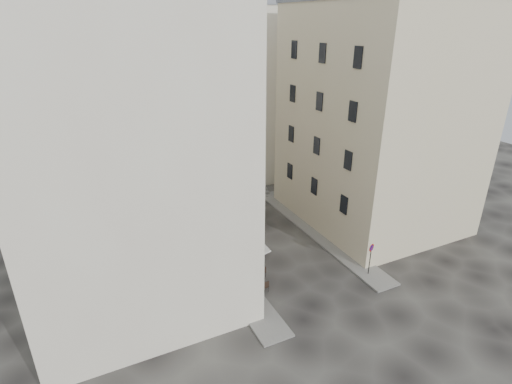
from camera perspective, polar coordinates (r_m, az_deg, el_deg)
ground at (r=30.63m, az=4.47°, el=-9.79°), size 90.00×90.00×0.00m
sidewalk_left at (r=32.08m, az=-6.22°, el=-8.07°), size 2.00×22.00×0.12m
sidewalk_right at (r=34.88m, az=8.43°, el=-5.43°), size 2.00×18.00×0.12m
building_left at (r=25.93m, az=-19.11°, el=7.76°), size 12.20×16.20×20.60m
building_right at (r=35.60m, az=17.06°, el=10.36°), size 12.20×14.20×18.60m
building_back at (r=43.40m, az=-9.30°, el=13.26°), size 18.20×10.20×18.60m
cafe_storefront at (r=28.78m, az=-3.96°, el=-7.74°), size 1.74×7.30×3.50m
stone_steps at (r=40.44m, az=-4.44°, el=-0.49°), size 9.00×3.15×0.80m
bollard_near at (r=28.33m, az=-0.29°, el=-11.50°), size 0.12×0.12×0.98m
bollard_mid at (r=31.01m, az=-3.11°, el=-8.15°), size 0.12×0.12×0.98m
bollard_far at (r=33.84m, az=-5.43°, el=-5.33°), size 0.12×0.12×0.98m
no_parking_sign at (r=29.17m, az=16.09°, el=-8.42°), size 0.56×0.21×2.54m
bistro_table_a at (r=27.14m, az=0.46°, el=-13.49°), size 1.24×0.58×0.87m
bistro_table_b at (r=28.52m, az=0.16°, el=-11.47°), size 1.19×0.56×0.84m
bistro_table_c at (r=29.99m, az=-2.70°, el=-9.42°), size 1.38×0.65×0.97m
bistro_table_d at (r=31.99m, az=-4.11°, el=-7.30°), size 1.19×0.56×0.84m
bistro_table_e at (r=33.17m, az=-5.45°, el=-6.07°), size 1.32×0.62×0.93m
pedestrian at (r=32.16m, az=-2.53°, el=-6.17°), size 0.71×0.55×1.74m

